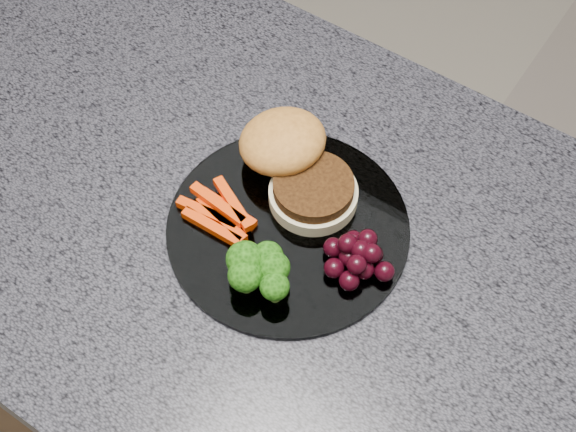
# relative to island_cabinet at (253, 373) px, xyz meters

# --- Properties ---
(island_cabinet) EXTENTS (1.20, 0.60, 0.86)m
(island_cabinet) POSITION_rel_island_cabinet_xyz_m (0.00, 0.00, 0.00)
(island_cabinet) COLOR #4F321B
(island_cabinet) RESTS_ON ground
(countertop) EXTENTS (1.20, 0.60, 0.04)m
(countertop) POSITION_rel_island_cabinet_xyz_m (0.00, 0.00, 0.45)
(countertop) COLOR #44434C
(countertop) RESTS_ON island_cabinet
(plate) EXTENTS (0.26, 0.26, 0.01)m
(plate) POSITION_rel_island_cabinet_xyz_m (0.06, 0.01, 0.47)
(plate) COLOR white
(plate) RESTS_ON countertop
(burger) EXTENTS (0.17, 0.14, 0.05)m
(burger) POSITION_rel_island_cabinet_xyz_m (0.03, 0.07, 0.50)
(burger) COLOR beige
(burger) RESTS_ON plate
(carrot_sticks) EXTENTS (0.09, 0.06, 0.02)m
(carrot_sticks) POSITION_rel_island_cabinet_xyz_m (-0.01, -0.02, 0.48)
(carrot_sticks) COLOR #ED3B03
(carrot_sticks) RESTS_ON plate
(broccoli) EXTENTS (0.08, 0.06, 0.05)m
(broccoli) POSITION_rel_island_cabinet_xyz_m (0.07, -0.06, 0.50)
(broccoli) COLOR #598731
(broccoli) RESTS_ON plate
(grape_bunch) EXTENTS (0.08, 0.07, 0.04)m
(grape_bunch) POSITION_rel_island_cabinet_xyz_m (0.14, 0.01, 0.49)
(grape_bunch) COLOR black
(grape_bunch) RESTS_ON plate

